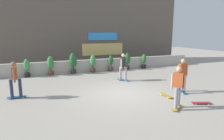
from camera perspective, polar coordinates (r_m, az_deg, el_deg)
The scene contains 16 objects.
ground_plane at distance 9.61m, azimuth 3.32°, elevation -6.87°, with size 48.00×48.00×0.00m, color #A8A093.
planter_wall at distance 15.01m, azimuth -6.34°, elevation 1.36°, with size 18.00×0.40×0.90m, color #B2ADA3.
building_backdrop at distance 18.69m, azimuth -9.83°, elevation 11.77°, with size 20.00×2.08×6.50m.
potted_plant_0 at distance 14.04m, azimuth -23.88°, elevation 0.68°, with size 0.38×0.38×1.23m.
potted_plant_1 at distance 14.03m, azimuth -17.70°, elevation 1.53°, with size 0.44×0.44×1.35m.
potted_plant_2 at distance 14.20m, azimuth -11.44°, elevation 2.42°, with size 0.52×0.52×1.51m.
potted_plant_3 at distance 14.55m, azimuth -5.64°, elevation 2.21°, with size 0.42×0.42×1.32m.
potted_plant_4 at distance 15.02m, azimuth -0.34°, elevation 2.17°, with size 0.37×0.37×1.21m.
potted_plant_5 at distance 15.58m, azimuth 4.60°, elevation 2.88°, with size 0.44×0.44×1.34m.
potted_plant_6 at distance 16.32m, azimuth 9.43°, elevation 2.72°, with size 0.37×0.37×1.20m.
skater_far_left at distance 11.83m, azimuth 3.31°, elevation 1.23°, with size 0.64×0.76×1.70m.
skater_by_wall_left at distance 9.64m, azimuth -26.77°, elevation -2.19°, with size 0.80×0.56×1.70m.
skater_by_wall_right at distance 7.84m, azimuth 18.95°, elevation -4.41°, with size 0.77×0.63×1.70m.
skater_far_right at distance 10.09m, azimuth 20.08°, elevation -1.13°, with size 0.55×0.82×1.70m.
skateboard_near_camera at distance 9.45m, azimuth 15.64°, elevation -7.19°, with size 0.21×0.80×0.08m.
skateboard_aside at distance 8.98m, azimuth 24.90°, elevation -8.78°, with size 0.82×0.47×0.08m.
Camera 1 is at (-3.87, -8.28, 2.94)m, focal length 30.92 mm.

